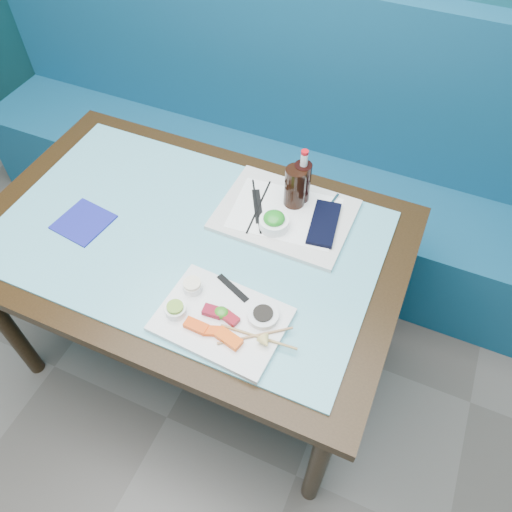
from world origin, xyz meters
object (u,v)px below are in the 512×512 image
at_px(seaweed_bowl, 274,223).
at_px(serving_tray, 285,215).
at_px(sashimi_plate, 222,320).
at_px(dining_table, 190,253).
at_px(cola_glass, 295,187).
at_px(booth_bench, 280,167).
at_px(cola_bottle_body, 302,184).
at_px(blue_napkin, 83,222).

bearing_deg(seaweed_bowl, serving_tray, 82.41).
bearing_deg(sashimi_plate, dining_table, 138.66).
bearing_deg(cola_glass, dining_table, -135.75).
bearing_deg(cola_glass, booth_bench, 114.95).
bearing_deg(seaweed_bowl, sashimi_plate, -90.48).
relative_size(sashimi_plate, seaweed_bowl, 3.68).
bearing_deg(cola_glass, seaweed_bowl, -98.75).
distance_m(dining_table, cola_bottle_body, 0.44).
bearing_deg(cola_bottle_body, seaweed_bowl, -101.59).
bearing_deg(seaweed_bowl, dining_table, -152.08).
bearing_deg(sashimi_plate, cola_glass, 90.88).
distance_m(booth_bench, blue_napkin, 1.06).
xyz_separation_m(sashimi_plate, blue_napkin, (-0.59, 0.16, -0.01)).
bearing_deg(booth_bench, dining_table, -90.00).
distance_m(dining_table, sashimi_plate, 0.36).
height_order(booth_bench, serving_tray, booth_bench).
distance_m(seaweed_bowl, cola_bottle_body, 0.17).
xyz_separation_m(seaweed_bowl, cola_glass, (0.02, 0.13, 0.05)).
relative_size(booth_bench, serving_tray, 6.89).
distance_m(sashimi_plate, cola_glass, 0.51).
xyz_separation_m(sashimi_plate, cola_glass, (0.02, 0.51, 0.08)).
bearing_deg(cola_bottle_body, cola_glass, -113.60).
bearing_deg(cola_bottle_body, sashimi_plate, -93.82).
distance_m(booth_bench, serving_tray, 0.79).
bearing_deg(seaweed_bowl, blue_napkin, -159.61).
xyz_separation_m(dining_table, serving_tray, (0.26, 0.21, 0.10)).
bearing_deg(blue_napkin, serving_tray, 26.14).
relative_size(seaweed_bowl, cola_bottle_body, 0.58).
bearing_deg(sashimi_plate, cola_bottle_body, 89.68).
bearing_deg(blue_napkin, cola_bottle_body, 31.29).
relative_size(dining_table, cola_bottle_body, 8.48).
xyz_separation_m(sashimi_plate, seaweed_bowl, (0.00, 0.38, 0.03)).
bearing_deg(seaweed_bowl, booth_bench, 109.37).
distance_m(serving_tray, blue_napkin, 0.67).
bearing_deg(booth_bench, sashimi_plate, -77.23).
height_order(dining_table, cola_bottle_body, cola_bottle_body).
bearing_deg(sashimi_plate, serving_tray, 91.83).
distance_m(sashimi_plate, serving_tray, 0.45).
xyz_separation_m(cola_glass, cola_bottle_body, (0.01, 0.03, -0.01)).
xyz_separation_m(serving_tray, blue_napkin, (-0.60, -0.29, -0.00)).
distance_m(booth_bench, seaweed_bowl, 0.86).
relative_size(cola_glass, blue_napkin, 0.92).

